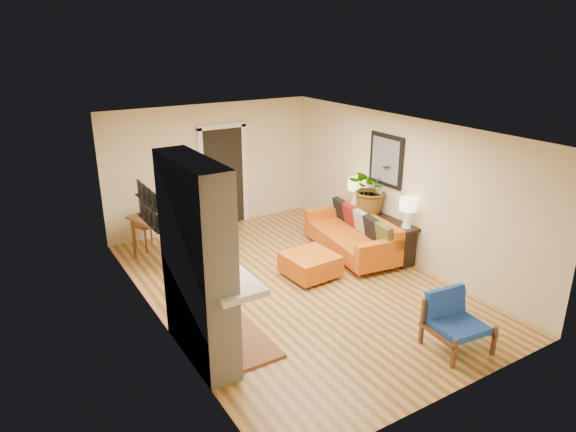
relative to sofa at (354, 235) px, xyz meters
name	(u,v)px	position (x,y,z in m)	size (l,w,h in m)	color
room_shell	(251,172)	(-1.05, 2.12, 0.88)	(6.50, 6.50, 6.50)	tan
fireplace	(200,266)	(-3.65, -1.52, 0.88)	(1.09, 1.68, 2.60)	white
sofa	(354,235)	(0.00, 0.00, 0.00)	(1.18, 2.21, 0.83)	silver
ottoman	(310,264)	(-1.26, -0.40, -0.13)	(0.85, 0.85, 0.41)	silver
blue_chair	(453,318)	(-0.78, -3.07, 0.04)	(0.79, 0.77, 0.75)	brown
dining_table	(165,225)	(-3.09, 1.57, 0.30)	(1.17, 1.92, 1.01)	brown
console_table	(378,223)	(0.42, -0.16, 0.21)	(0.34, 1.85, 0.72)	black
lamp_near	(408,209)	(0.42, -0.90, 0.70)	(0.30, 0.30, 0.54)	white
lamp_far	(355,189)	(0.42, 0.54, 0.70)	(0.30, 0.30, 0.54)	white
houseplant	(371,187)	(0.41, 0.08, 0.84)	(0.87, 0.75, 0.96)	#1E5919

